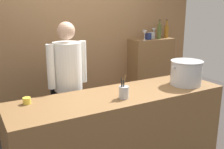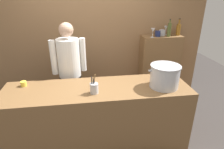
{
  "view_description": "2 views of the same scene",
  "coord_description": "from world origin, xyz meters",
  "px_view_note": "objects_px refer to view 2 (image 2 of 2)",
  "views": [
    {
      "loc": [
        -1.42,
        -2.35,
        1.85
      ],
      "look_at": [
        0.12,
        0.42,
        1.01
      ],
      "focal_mm": 42.5,
      "sensor_mm": 36.0,
      "label": 1
    },
    {
      "loc": [
        -0.12,
        -2.23,
        2.05
      ],
      "look_at": [
        0.25,
        0.38,
        0.91
      ],
      "focal_mm": 30.72,
      "sensor_mm": 36.0,
      "label": 2
    }
  ],
  "objects_px": {
    "chef": "(70,68)",
    "spice_tin_silver": "(162,33)",
    "utensil_crock": "(94,88)",
    "wine_glass_wide": "(166,28)",
    "wine_bottle_amber": "(178,29)",
    "stockpot_large": "(165,76)",
    "wine_glass_tall": "(153,31)",
    "wine_bottle_olive": "(169,30)",
    "spice_tin_navy": "(158,34)",
    "butter_jar": "(24,84)"
  },
  "relations": [
    {
      "from": "stockpot_large",
      "to": "wine_glass_tall",
      "type": "xyz_separation_m",
      "value": [
        0.22,
        1.17,
        0.37
      ]
    },
    {
      "from": "stockpot_large",
      "to": "wine_bottle_olive",
      "type": "relative_size",
      "value": 1.42
    },
    {
      "from": "utensil_crock",
      "to": "wine_glass_tall",
      "type": "relative_size",
      "value": 1.49
    },
    {
      "from": "stockpot_large",
      "to": "spice_tin_navy",
      "type": "distance_m",
      "value": 1.31
    },
    {
      "from": "utensil_crock",
      "to": "spice_tin_silver",
      "type": "height_order",
      "value": "spice_tin_silver"
    },
    {
      "from": "stockpot_large",
      "to": "wine_glass_wide",
      "type": "distance_m",
      "value": 1.49
    },
    {
      "from": "stockpot_large",
      "to": "spice_tin_silver",
      "type": "xyz_separation_m",
      "value": [
        0.44,
        1.28,
        0.3
      ]
    },
    {
      "from": "utensil_crock",
      "to": "spice_tin_silver",
      "type": "bearing_deg",
      "value": 44.48
    },
    {
      "from": "chef",
      "to": "wine_glass_wide",
      "type": "xyz_separation_m",
      "value": [
        1.79,
        0.65,
        0.46
      ]
    },
    {
      "from": "utensil_crock",
      "to": "wine_glass_wide",
      "type": "bearing_deg",
      "value": 43.77
    },
    {
      "from": "spice_tin_navy",
      "to": "spice_tin_silver",
      "type": "relative_size",
      "value": 0.94
    },
    {
      "from": "wine_bottle_amber",
      "to": "spice_tin_navy",
      "type": "bearing_deg",
      "value": -173.25
    },
    {
      "from": "wine_bottle_olive",
      "to": "wine_glass_tall",
      "type": "relative_size",
      "value": 1.89
    },
    {
      "from": "wine_bottle_olive",
      "to": "wine_glass_tall",
      "type": "bearing_deg",
      "value": -174.44
    },
    {
      "from": "wine_bottle_amber",
      "to": "spice_tin_navy",
      "type": "height_order",
      "value": "wine_bottle_amber"
    },
    {
      "from": "stockpot_large",
      "to": "spice_tin_silver",
      "type": "height_order",
      "value": "spice_tin_silver"
    },
    {
      "from": "wine_glass_wide",
      "to": "spice_tin_navy",
      "type": "xyz_separation_m",
      "value": [
        -0.2,
        -0.11,
        -0.07
      ]
    },
    {
      "from": "stockpot_large",
      "to": "butter_jar",
      "type": "xyz_separation_m",
      "value": [
        -1.84,
        0.28,
        -0.12
      ]
    },
    {
      "from": "wine_bottle_olive",
      "to": "wine_bottle_amber",
      "type": "bearing_deg",
      "value": 19.75
    },
    {
      "from": "chef",
      "to": "spice_tin_silver",
      "type": "bearing_deg",
      "value": -171.34
    },
    {
      "from": "wine_glass_wide",
      "to": "spice_tin_silver",
      "type": "height_order",
      "value": "wine_glass_wide"
    },
    {
      "from": "utensil_crock",
      "to": "wine_glass_wide",
      "type": "height_order",
      "value": "wine_glass_wide"
    },
    {
      "from": "utensil_crock",
      "to": "wine_glass_tall",
      "type": "bearing_deg",
      "value": 47.03
    },
    {
      "from": "utensil_crock",
      "to": "wine_bottle_amber",
      "type": "xyz_separation_m",
      "value": [
        1.68,
        1.33,
        0.44
      ]
    },
    {
      "from": "butter_jar",
      "to": "wine_glass_tall",
      "type": "distance_m",
      "value": 2.29
    },
    {
      "from": "wine_glass_wide",
      "to": "spice_tin_navy",
      "type": "relative_size",
      "value": 1.65
    },
    {
      "from": "butter_jar",
      "to": "utensil_crock",
      "type": "bearing_deg",
      "value": -19.65
    },
    {
      "from": "stockpot_large",
      "to": "utensil_crock",
      "type": "relative_size",
      "value": 1.8
    },
    {
      "from": "spice_tin_navy",
      "to": "wine_glass_wide",
      "type": "bearing_deg",
      "value": 29.34
    },
    {
      "from": "butter_jar",
      "to": "wine_bottle_olive",
      "type": "height_order",
      "value": "wine_bottle_olive"
    },
    {
      "from": "utensil_crock",
      "to": "spice_tin_navy",
      "type": "distance_m",
      "value": 1.83
    },
    {
      "from": "wine_bottle_amber",
      "to": "wine_glass_wide",
      "type": "bearing_deg",
      "value": 164.39
    },
    {
      "from": "chef",
      "to": "utensil_crock",
      "type": "xyz_separation_m",
      "value": [
        0.34,
        -0.74,
        0.0
      ]
    },
    {
      "from": "utensil_crock",
      "to": "wine_glass_wide",
      "type": "relative_size",
      "value": 1.45
    },
    {
      "from": "wine_glass_tall",
      "to": "spice_tin_navy",
      "type": "relative_size",
      "value": 1.6
    },
    {
      "from": "chef",
      "to": "butter_jar",
      "type": "height_order",
      "value": "chef"
    },
    {
      "from": "spice_tin_navy",
      "to": "spice_tin_silver",
      "type": "xyz_separation_m",
      "value": [
        0.11,
        0.06,
        0.0
      ]
    },
    {
      "from": "wine_glass_wide",
      "to": "wine_glass_tall",
      "type": "xyz_separation_m",
      "value": [
        -0.32,
        -0.17,
        -0.0
      ]
    },
    {
      "from": "butter_jar",
      "to": "wine_glass_tall",
      "type": "relative_size",
      "value": 0.48
    },
    {
      "from": "utensil_crock",
      "to": "wine_glass_tall",
      "type": "distance_m",
      "value": 1.73
    },
    {
      "from": "wine_bottle_olive",
      "to": "spice_tin_navy",
      "type": "bearing_deg",
      "value": 172.15
    },
    {
      "from": "butter_jar",
      "to": "wine_glass_wide",
      "type": "relative_size",
      "value": 0.46
    },
    {
      "from": "wine_glass_tall",
      "to": "spice_tin_silver",
      "type": "height_order",
      "value": "wine_glass_tall"
    },
    {
      "from": "wine_bottle_olive",
      "to": "wine_bottle_amber",
      "type": "height_order",
      "value": "wine_bottle_olive"
    },
    {
      "from": "butter_jar",
      "to": "wine_bottle_amber",
      "type": "distance_m",
      "value": 2.82
    },
    {
      "from": "wine_glass_wide",
      "to": "wine_glass_tall",
      "type": "distance_m",
      "value": 0.36
    },
    {
      "from": "chef",
      "to": "spice_tin_silver",
      "type": "height_order",
      "value": "chef"
    },
    {
      "from": "spice_tin_navy",
      "to": "wine_bottle_olive",
      "type": "bearing_deg",
      "value": -7.85
    },
    {
      "from": "wine_bottle_amber",
      "to": "spice_tin_silver",
      "type": "xyz_separation_m",
      "value": [
        -0.32,
        0.01,
        -0.06
      ]
    },
    {
      "from": "stockpot_large",
      "to": "wine_bottle_olive",
      "type": "bearing_deg",
      "value": 65.88
    }
  ]
}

